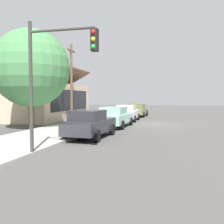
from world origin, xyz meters
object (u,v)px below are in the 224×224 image
(car_charcoal, at_px, (90,124))
(utility_pole_wooden, at_px, (71,81))
(shade_tree, at_px, (31,68))
(traffic_light_main, at_px, (56,65))
(fire_hydrant_red, at_px, (94,121))
(car_ivory, at_px, (127,113))
(car_olive, at_px, (138,110))
(car_seafoam, at_px, (115,117))

(car_charcoal, relative_size, utility_pole_wooden, 0.60)
(utility_pole_wooden, bearing_deg, shade_tree, 179.34)
(traffic_light_main, xyz_separation_m, fire_hydrant_red, (9.49, 1.66, -2.99))
(car_ivory, relative_size, car_olive, 0.97)
(utility_pole_wooden, bearing_deg, car_ivory, -77.30)
(fire_hydrant_red, bearing_deg, utility_pole_wooden, 37.61)
(car_seafoam, bearing_deg, utility_pole_wooden, 53.83)
(traffic_light_main, distance_m, fire_hydrant_red, 10.09)
(car_ivory, height_order, utility_pole_wooden, utility_pole_wooden)
(car_charcoal, xyz_separation_m, shade_tree, (2.81, 5.43, 3.59))
(car_seafoam, xyz_separation_m, fire_hydrant_red, (-0.91, 1.47, -0.32))
(car_charcoal, xyz_separation_m, car_seafoam, (5.59, -0.12, 0.00))
(car_olive, distance_m, fire_hydrant_red, 12.70)
(car_charcoal, height_order, fire_hydrant_red, car_charcoal)
(shade_tree, height_order, fire_hydrant_red, shade_tree)
(car_olive, bearing_deg, car_ivory, -179.80)
(car_seafoam, xyz_separation_m, shade_tree, (-2.78, 5.55, 3.58))
(utility_pole_wooden, bearing_deg, car_charcoal, -151.55)
(car_charcoal, distance_m, fire_hydrant_red, 4.88)
(car_charcoal, distance_m, car_olive, 17.29)
(car_ivory, height_order, fire_hydrant_red, car_ivory)
(car_ivory, height_order, traffic_light_main, traffic_light_main)
(car_charcoal, relative_size, fire_hydrant_red, 6.32)
(utility_pole_wooden, bearing_deg, car_olive, -36.36)
(car_charcoal, bearing_deg, utility_pole_wooden, 30.78)
(shade_tree, bearing_deg, car_ivory, -33.39)
(utility_pole_wooden, bearing_deg, car_seafoam, -128.07)
(car_charcoal, xyz_separation_m, utility_pole_wooden, (9.87, 5.35, 3.12))
(car_charcoal, distance_m, car_seafoam, 5.59)
(car_charcoal, distance_m, car_ivory, 11.08)
(car_seafoam, relative_size, shade_tree, 0.68)
(car_seafoam, height_order, traffic_light_main, traffic_light_main)
(car_seafoam, xyz_separation_m, traffic_light_main, (-10.40, -0.19, 2.67))
(car_olive, distance_m, traffic_light_main, 22.26)
(traffic_light_main, bearing_deg, car_seafoam, 1.07)
(car_olive, relative_size, shade_tree, 0.67)
(car_seafoam, height_order, car_ivory, same)
(car_ivory, bearing_deg, fire_hydrant_red, 166.56)
(shade_tree, bearing_deg, traffic_light_main, -143.01)
(car_seafoam, distance_m, car_ivory, 5.49)
(car_ivory, xyz_separation_m, traffic_light_main, (-15.89, -0.29, 2.68))
(traffic_light_main, bearing_deg, shade_tree, 36.99)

